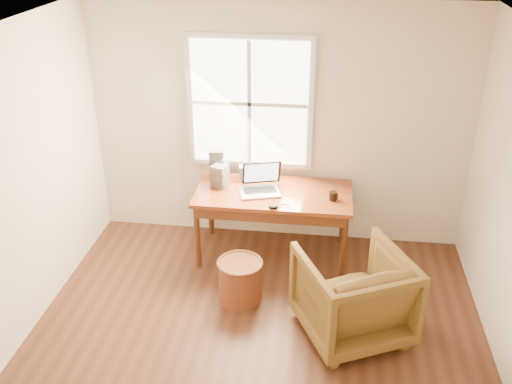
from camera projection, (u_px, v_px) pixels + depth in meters
The scene contains 11 objects.
room_shell at pixel (249, 223), 4.14m from camera, with size 4.04×4.54×2.64m.
desk at pixel (273, 193), 5.85m from camera, with size 1.60×0.80×0.04m, color brown.
armchair at pixel (353, 295), 4.88m from camera, with size 0.85×0.88×0.80m, color brown.
wicker_stool at pixel (240, 281), 5.39m from camera, with size 0.41×0.41×0.41m, color brown.
laptop at pixel (260, 180), 5.75m from camera, with size 0.39×0.41×0.30m, color silver, non-canonical shape.
mouse at pixel (273, 207), 5.52m from camera, with size 0.10×0.06×0.03m, color black.
coffee_mug at pixel (333, 196), 5.66m from camera, with size 0.08×0.08×0.09m, color black.
cd_stack_a at pixel (221, 168), 6.06m from camera, with size 0.13×0.11×0.25m, color silver.
cd_stack_b at pixel (220, 176), 5.91m from camera, with size 0.15×0.13×0.23m, color #29292E.
cd_stack_c at pixel (217, 164), 6.06m from camera, with size 0.15×0.13×0.33m, color gray.
cd_stack_d at pixel (246, 173), 6.07m from camera, with size 0.13×0.11×0.16m, color #B5BAC1.
Camera 1 is at (0.50, -3.40, 3.39)m, focal length 40.00 mm.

